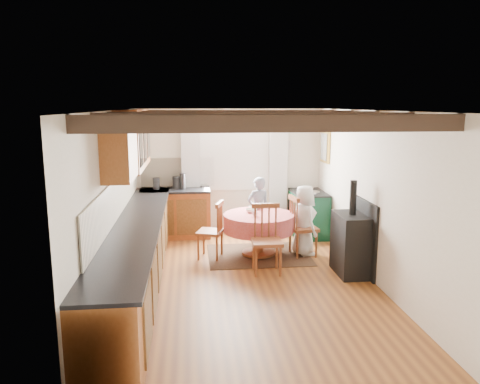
{
  "coord_description": "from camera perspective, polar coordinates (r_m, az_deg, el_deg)",
  "views": [
    {
      "loc": [
        -0.75,
        -6.19,
        2.48
      ],
      "look_at": [
        0.0,
        0.8,
        1.15
      ],
      "focal_mm": 34.72,
      "sensor_mm": 36.0,
      "label": 1
    }
  ],
  "objects": [
    {
      "name": "beam_d",
      "position": [
        7.23,
        -0.17,
        9.36
      ],
      "size": [
        3.6,
        0.16,
        0.16
      ],
      "primitive_type": "cube",
      "color": "#2E2117",
      "rests_on": "ceiling"
    },
    {
      "name": "beam_b",
      "position": [
        5.25,
        2.12,
        8.85
      ],
      "size": [
        3.6,
        0.16,
        0.16
      ],
      "primitive_type": "cube",
      "color": "#2E2117",
      "rests_on": "ceiling"
    },
    {
      "name": "base_cabinet_back",
      "position": [
        8.89,
        -7.9,
        -2.67
      ],
      "size": [
        1.3,
        0.6,
        0.88
      ],
      "primitive_type": "cube",
      "color": "brown",
      "rests_on": "floor"
    },
    {
      "name": "window_pane",
      "position": [
        9.02,
        -0.69,
        5.1
      ],
      "size": [
        1.2,
        0.01,
        1.4
      ],
      "primitive_type": "cube",
      "color": "white",
      "rests_on": "wall_back"
    },
    {
      "name": "splash_back",
      "position": [
        9.02,
        -7.66,
        2.45
      ],
      "size": [
        1.4,
        0.02,
        0.55
      ],
      "primitive_type": "cube",
      "color": "beige",
      "rests_on": "wall_back"
    },
    {
      "name": "curtain_rod",
      "position": [
        8.89,
        -0.64,
        8.9
      ],
      "size": [
        2.0,
        0.03,
        0.03
      ],
      "primitive_type": "cylinder",
      "rotation": [
        0.0,
        1.57,
        0.0
      ],
      "color": "black",
      "rests_on": "wall_back"
    },
    {
      "name": "dining_table",
      "position": [
        7.73,
        2.3,
        -5.28
      ],
      "size": [
        1.17,
        1.17,
        0.7
      ],
      "primitive_type": null,
      "color": "#C46876",
      "rests_on": "floor"
    },
    {
      "name": "aga_range",
      "position": [
        8.97,
        8.39,
        -2.59
      ],
      "size": [
        0.61,
        0.94,
        0.87
      ],
      "primitive_type": null,
      "color": "#0A3822",
      "rests_on": "floor"
    },
    {
      "name": "chair_near",
      "position": [
        6.9,
        3.33,
        -5.84
      ],
      "size": [
        0.45,
        0.47,
        1.03
      ],
      "primitive_type": null,
      "rotation": [
        0.0,
        0.0,
        -0.03
      ],
      "color": "brown",
      "rests_on": "floor"
    },
    {
      "name": "wall_front",
      "position": [
        3.75,
        5.88,
        -9.29
      ],
      "size": [
        3.6,
        0.0,
        2.4
      ],
      "primitive_type": "cube",
      "color": "silver",
      "rests_on": "ground"
    },
    {
      "name": "wall_back",
      "position": [
        9.07,
        -1.32,
        2.58
      ],
      "size": [
        3.6,
        0.0,
        2.4
      ],
      "primitive_type": "cube",
      "color": "silver",
      "rests_on": "ground"
    },
    {
      "name": "canister_tall",
      "position": [
        8.79,
        -10.26,
        1.03
      ],
      "size": [
        0.13,
        0.13,
        0.22
      ],
      "primitive_type": "cylinder",
      "color": "#262628",
      "rests_on": "worktop_back"
    },
    {
      "name": "beam_c",
      "position": [
        6.24,
        0.79,
        9.15
      ],
      "size": [
        3.6,
        0.16,
        0.16
      ],
      "primitive_type": "cube",
      "color": "#2E2117",
      "rests_on": "ceiling"
    },
    {
      "name": "rug",
      "position": [
        7.83,
        2.28,
        -7.72
      ],
      "size": [
        1.67,
        1.3,
        0.01
      ],
      "primitive_type": "cube",
      "color": "#4A3220",
      "rests_on": "floor"
    },
    {
      "name": "worktop_back",
      "position": [
        8.77,
        -7.98,
        0.22
      ],
      "size": [
        1.3,
        0.64,
        0.04
      ],
      "primitive_type": "cube",
      "color": "black",
      "rests_on": "base_cabinet_back"
    },
    {
      "name": "curtain_left",
      "position": [
        8.95,
        -6.05,
        1.77
      ],
      "size": [
        0.35,
        0.1,
        2.1
      ],
      "primitive_type": "cube",
      "color": "silver",
      "rests_on": "wall_back"
    },
    {
      "name": "worktop_left",
      "position": [
        6.43,
        -12.47,
        -3.77
      ],
      "size": [
        0.64,
        5.3,
        0.04
      ],
      "primitive_type": "cube",
      "color": "black",
      "rests_on": "base_cabinet_left"
    },
    {
      "name": "curtain_right",
      "position": [
        9.11,
        4.71,
        1.95
      ],
      "size": [
        0.35,
        0.1,
        2.1
      ],
      "primitive_type": "cube",
      "color": "silver",
      "rests_on": "wall_back"
    },
    {
      "name": "wall_plate",
      "position": [
        9.13,
        5.3,
        5.75
      ],
      "size": [
        0.3,
        0.02,
        0.3
      ],
      "primitive_type": "cylinder",
      "rotation": [
        1.57,
        0.0,
        0.0
      ],
      "color": "silver",
      "rests_on": "wall_back"
    },
    {
      "name": "cast_iron_stove",
      "position": [
        7.0,
        13.56,
        -4.29
      ],
      "size": [
        0.42,
        0.7,
        1.41
      ],
      "primitive_type": null,
      "color": "black",
      "rests_on": "floor"
    },
    {
      "name": "canister_wide",
      "position": [
        8.88,
        -7.68,
        1.19
      ],
      "size": [
        0.19,
        0.19,
        0.22
      ],
      "primitive_type": "cylinder",
      "color": "#262628",
      "rests_on": "worktop_back"
    },
    {
      "name": "base_cabinet_left",
      "position": [
        6.56,
        -12.48,
        -7.66
      ],
      "size": [
        0.6,
        5.3,
        0.88
      ],
      "primitive_type": "cube",
      "color": "brown",
      "rests_on": "floor"
    },
    {
      "name": "wall_left",
      "position": [
        6.41,
        -15.42,
        -1.2
      ],
      "size": [
        0.0,
        5.5,
        2.4
      ],
      "primitive_type": "cube",
      "color": "silver",
      "rests_on": "ground"
    },
    {
      "name": "bowl_b",
      "position": [
        7.77,
        1.38,
        -2.29
      ],
      "size": [
        0.22,
        0.22,
        0.06
      ],
      "primitive_type": "imported",
      "rotation": [
        0.0,
        0.0,
        4.93
      ],
      "color": "silver",
      "rests_on": "dining_table"
    },
    {
      "name": "chair_left",
      "position": [
        7.59,
        -3.71,
        -4.65
      ],
      "size": [
        0.53,
        0.51,
        0.95
      ],
      "primitive_type": null,
      "rotation": [
        0.0,
        0.0,
        -1.88
      ],
      "color": "brown",
      "rests_on": "floor"
    },
    {
      "name": "wall_picture",
      "position": [
        8.89,
        10.41,
        5.5
      ],
      "size": [
        0.04,
        0.5,
        0.6
      ],
      "primitive_type": "cube",
      "color": "gold",
      "rests_on": "wall_right"
    },
    {
      "name": "ceiling",
      "position": [
        6.24,
        0.8,
        9.98
      ],
      "size": [
        3.6,
        5.5,
        0.0
      ],
      "primitive_type": "cube",
      "color": "white",
      "rests_on": "ground"
    },
    {
      "name": "cup",
      "position": [
        7.51,
        1.82,
        -2.63
      ],
      "size": [
        0.12,
        0.12,
        0.09
      ],
      "primitive_type": "imported",
      "rotation": [
        0.0,
        0.0,
        3.57
      ],
      "color": "silver",
      "rests_on": "dining_table"
    },
    {
      "name": "chair_right",
      "position": [
        7.76,
        7.8,
        -4.13
      ],
      "size": [
        0.51,
        0.49,
        1.01
      ],
      "primitive_type": null,
      "rotation": [
        0.0,
        0.0,
        1.7
      ],
      "color": "brown",
      "rests_on": "floor"
    },
    {
      "name": "wall_cabinet_solid",
      "position": [
        5.99,
        -14.6,
        4.81
      ],
      "size": [
        0.34,
        0.9,
        0.7
      ],
      "primitive_type": "cube",
      "color": "brown",
      "rests_on": "wall_left"
    },
    {
      "name": "floor",
      "position": [
        6.71,
        0.74,
        -10.97
      ],
      "size": [
        3.6,
        5.5,
        0.0
      ],
      "primitive_type": "cube",
      "color": "#935624",
      "rests_on": "ground"
    },
    {
      "name": "child_far",
      "position": [
        8.45,
        2.25,
        -2.16
      ],
      "size": [
        0.51,
        0.42,
        1.2
      ],
      "primitive_type": "imported",
      "rotation": [
        0.0,
        0.0,
        3.48
      ],
      "color": "slate",
      "rests_on": "floor"
    },
    {
      "name": "splash_left",
      "position": [
        6.7,
        -14.85,
        -0.67
      ],
      "size": [
        0.02,
        4.5,
        0.55
      ],
      "primitive_type": "cube",
      "color": "beige",
      "rests_on": "wall_left"
    },
    {
      "name": "wall_cabinet_glass",
      "position": [
        7.46,
        -12.96,
        6.37
      ],
      "size": [
        0.34,
        1.8,
        0.9
      ],
      "primitive_type": "cube",
      "color": "brown",
      "rests_on": "wall_left"
    },
    {
      "name": "window_frame",
      "position": [
        9.01,
        -0.68,
        5.1
      ],
      "size": [
        1.34,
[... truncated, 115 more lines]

